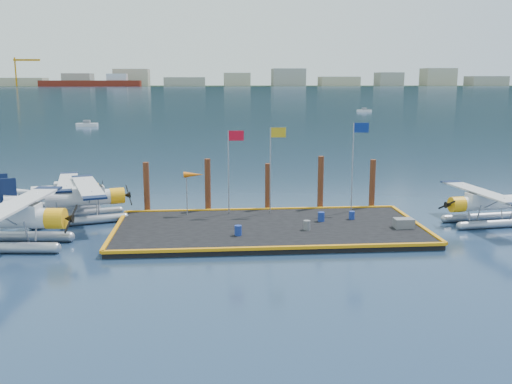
# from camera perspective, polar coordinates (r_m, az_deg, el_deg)

# --- Properties ---
(ground) EXTENTS (4000.00, 4000.00, 0.00)m
(ground) POSITION_cam_1_polar(r_m,az_deg,el_deg) (37.91, 1.29, -4.02)
(ground) COLOR #19304D
(ground) RESTS_ON ground
(dock) EXTENTS (20.00, 10.00, 0.40)m
(dock) POSITION_cam_1_polar(r_m,az_deg,el_deg) (37.86, 1.29, -3.72)
(dock) COLOR black
(dock) RESTS_ON ground
(dock_bumpers) EXTENTS (20.25, 10.25, 0.18)m
(dock_bumpers) POSITION_cam_1_polar(r_m,az_deg,el_deg) (37.78, 1.29, -3.30)
(dock_bumpers) COLOR orange
(dock_bumpers) RESTS_ON dock
(far_backdrop) EXTENTS (3050.00, 2050.00, 810.00)m
(far_backdrop) POSITION_cam_1_polar(r_m,az_deg,el_deg) (1790.58, 3.06, 11.13)
(far_backdrop) COLOR black
(far_backdrop) RESTS_ON ground
(seaplane_a) EXTENTS (9.44, 10.42, 3.69)m
(seaplane_a) POSITION_cam_1_polar(r_m,az_deg,el_deg) (37.09, -23.14, -2.71)
(seaplane_a) COLOR #9699A3
(seaplane_a) RESTS_ON ground
(seaplane_b) EXTENTS (8.90, 9.54, 3.41)m
(seaplane_b) POSITION_cam_1_polar(r_m,az_deg,el_deg) (42.31, -16.93, -0.84)
(seaplane_b) COLOR #9699A3
(seaplane_b) RESTS_ON ground
(seaplane_c) EXTENTS (8.02, 8.73, 3.09)m
(seaplane_c) POSITION_cam_1_polar(r_m,az_deg,el_deg) (46.19, -18.69, -0.14)
(seaplane_c) COLOR #9699A3
(seaplane_c) RESTS_ON ground
(seaplane_d) EXTENTS (8.04, 8.87, 3.14)m
(seaplane_d) POSITION_cam_1_polar(r_m,az_deg,el_deg) (42.65, 22.00, -1.24)
(seaplane_d) COLOR #9699A3
(seaplane_d) RESTS_ON ground
(drum_1) EXTENTS (0.44, 0.44, 0.61)m
(drum_1) POSITION_cam_1_polar(r_m,az_deg,el_deg) (36.97, 5.11, -3.32)
(drum_1) COLOR slate
(drum_1) RESTS_ON dock
(drum_2) EXTENTS (0.46, 0.46, 0.64)m
(drum_2) POSITION_cam_1_polar(r_m,az_deg,el_deg) (39.25, 6.54, -2.47)
(drum_2) COLOR navy
(drum_2) RESTS_ON dock
(drum_3) EXTENTS (0.45, 0.45, 0.63)m
(drum_3) POSITION_cam_1_polar(r_m,az_deg,el_deg) (35.53, -1.80, -3.86)
(drum_3) COLOR navy
(drum_3) RESTS_ON dock
(drum_4) EXTENTS (0.40, 0.40, 0.56)m
(drum_4) POSITION_cam_1_polar(r_m,az_deg,el_deg) (40.14, 9.56, -2.31)
(drum_4) COLOR navy
(drum_4) RESTS_ON dock
(crate) EXTENTS (1.25, 0.83, 0.62)m
(crate) POSITION_cam_1_polar(r_m,az_deg,el_deg) (38.53, 14.56, -3.04)
(crate) COLOR slate
(crate) RESTS_ON dock
(flagpole_red) EXTENTS (1.14, 0.08, 6.00)m
(flagpole_red) POSITION_cam_1_polar(r_m,az_deg,el_deg) (40.59, -2.48, 3.32)
(flagpole_red) COLOR gray
(flagpole_red) RESTS_ON dock
(flagpole_yellow) EXTENTS (1.14, 0.08, 6.20)m
(flagpole_yellow) POSITION_cam_1_polar(r_m,az_deg,el_deg) (40.80, 1.73, 3.54)
(flagpole_yellow) COLOR gray
(flagpole_yellow) RESTS_ON dock
(flagpole_blue) EXTENTS (1.14, 0.08, 6.50)m
(flagpole_blue) POSITION_cam_1_polar(r_m,az_deg,el_deg) (41.88, 9.93, 3.81)
(flagpole_blue) COLOR gray
(flagpole_blue) RESTS_ON dock
(windsock) EXTENTS (1.40, 0.44, 3.12)m
(windsock) POSITION_cam_1_polar(r_m,az_deg,el_deg) (40.74, -6.31, 1.64)
(windsock) COLOR gray
(windsock) RESTS_ON dock
(piling_0) EXTENTS (0.44, 0.44, 4.00)m
(piling_0) POSITION_cam_1_polar(r_m,az_deg,el_deg) (42.77, -10.88, 0.28)
(piling_0) COLOR #472014
(piling_0) RESTS_ON ground
(piling_1) EXTENTS (0.44, 0.44, 4.20)m
(piling_1) POSITION_cam_1_polar(r_m,az_deg,el_deg) (42.50, -4.84, 0.51)
(piling_1) COLOR #472014
(piling_1) RESTS_ON ground
(piling_2) EXTENTS (0.44, 0.44, 3.80)m
(piling_2) POSITION_cam_1_polar(r_m,az_deg,el_deg) (42.77, 1.20, 0.35)
(piling_2) COLOR #472014
(piling_2) RESTS_ON ground
(piling_3) EXTENTS (0.44, 0.44, 4.30)m
(piling_3) POSITION_cam_1_polar(r_m,az_deg,el_deg) (43.32, 6.47, 0.75)
(piling_3) COLOR #472014
(piling_3) RESTS_ON ground
(piling_4) EXTENTS (0.44, 0.44, 4.00)m
(piling_4) POSITION_cam_1_polar(r_m,az_deg,el_deg) (44.30, 11.55, 0.63)
(piling_4) COLOR #472014
(piling_4) RESTS_ON ground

